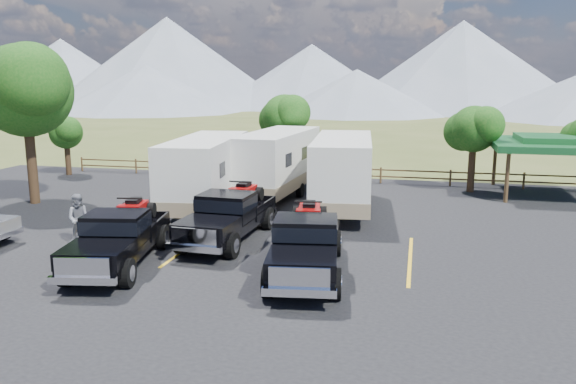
% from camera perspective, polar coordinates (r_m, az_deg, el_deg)
% --- Properties ---
extents(ground, '(320.00, 320.00, 0.00)m').
position_cam_1_polar(ground, '(17.20, -8.68, -9.58)').
color(ground, '#414D20').
rests_on(ground, ground).
extents(asphalt_lot, '(44.00, 34.00, 0.04)m').
position_cam_1_polar(asphalt_lot, '(19.84, -5.47, -6.57)').
color(asphalt_lot, black).
rests_on(asphalt_lot, ground).
extents(stall_lines, '(12.12, 5.50, 0.01)m').
position_cam_1_polar(stall_lines, '(20.74, -4.59, -5.69)').
color(stall_lines, yellow).
rests_on(stall_lines, asphalt_lot).
extents(tree_big_nw, '(5.54, 5.18, 7.84)m').
position_cam_1_polar(tree_big_nw, '(30.32, -25.18, 9.31)').
color(tree_big_nw, black).
rests_on(tree_big_nw, ground).
extents(tree_ne_a, '(3.11, 2.92, 4.76)m').
position_cam_1_polar(tree_ne_a, '(32.13, 18.32, 6.07)').
color(tree_ne_a, black).
rests_on(tree_ne_a, ground).
extents(tree_north, '(3.46, 3.24, 5.25)m').
position_cam_1_polar(tree_north, '(34.93, -0.36, 7.60)').
color(tree_north, black).
rests_on(tree_north, ground).
extents(tree_nw_small, '(2.59, 2.43, 3.85)m').
position_cam_1_polar(tree_nw_small, '(38.95, -21.65, 5.64)').
color(tree_nw_small, black).
rests_on(tree_nw_small, ground).
extents(rail_fence, '(36.12, 0.12, 1.00)m').
position_cam_1_polar(rail_fence, '(34.07, 6.05, 1.97)').
color(rail_fence, brown).
rests_on(rail_fence, ground).
extents(pavilion, '(6.20, 6.20, 3.22)m').
position_cam_1_polar(pavilion, '(32.78, 25.28, 4.44)').
color(pavilion, brown).
rests_on(pavilion, ground).
extents(mountain_range, '(209.00, 71.00, 20.00)m').
position_cam_1_polar(mountain_range, '(121.65, 6.80, 12.06)').
color(mountain_range, slate).
rests_on(mountain_range, ground).
extents(rig_left, '(3.00, 6.35, 2.04)m').
position_cam_1_polar(rig_left, '(19.45, -16.76, -4.30)').
color(rig_left, black).
rests_on(rig_left, asphalt_lot).
extents(rig_center, '(2.44, 6.34, 2.09)m').
position_cam_1_polar(rig_center, '(21.61, -6.02, -2.27)').
color(rig_center, black).
rests_on(rig_center, asphalt_lot).
extents(rig_right, '(2.88, 6.48, 2.09)m').
position_cam_1_polar(rig_right, '(17.81, 1.86, -5.16)').
color(rig_right, black).
rests_on(rig_right, asphalt_lot).
extents(trailer_left, '(3.41, 9.88, 3.41)m').
position_cam_1_polar(trailer_left, '(26.53, -8.35, 1.93)').
color(trailer_left, white).
rests_on(trailer_left, asphalt_lot).
extents(trailer_center, '(3.16, 9.91, 3.43)m').
position_cam_1_polar(trailer_center, '(29.30, -1.15, 2.95)').
color(trailer_center, white).
rests_on(trailer_center, asphalt_lot).
extents(trailer_right, '(3.33, 9.98, 3.45)m').
position_cam_1_polar(trailer_right, '(26.26, 5.56, 1.94)').
color(trailer_right, white).
rests_on(trailer_right, asphalt_lot).
extents(person_b, '(1.11, 1.00, 1.88)m').
position_cam_1_polar(person_b, '(22.53, -20.42, -2.54)').
color(person_b, slate).
rests_on(person_b, asphalt_lot).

